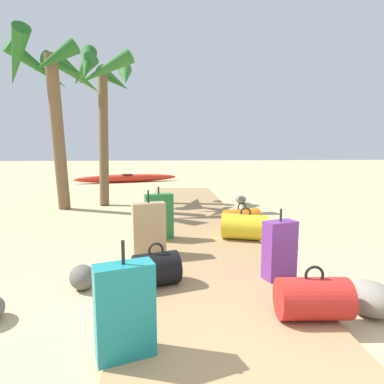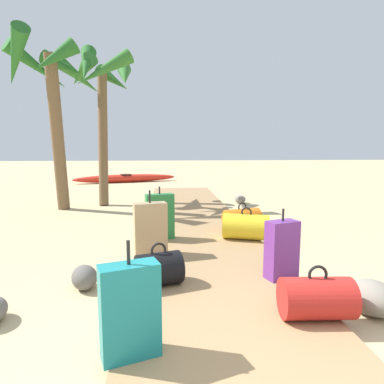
{
  "view_description": "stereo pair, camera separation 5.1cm",
  "coord_description": "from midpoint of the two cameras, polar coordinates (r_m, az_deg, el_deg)",
  "views": [
    {
      "loc": [
        -0.48,
        -1.47,
        1.51
      ],
      "look_at": [
        0.02,
        5.45,
        0.55
      ],
      "focal_mm": 31.1,
      "sensor_mm": 36.0,
      "label": 1
    },
    {
      "loc": [
        -0.53,
        -1.47,
        1.51
      ],
      "look_at": [
        0.02,
        5.45,
        0.55
      ],
      "focal_mm": 31.1,
      "sensor_mm": 36.0,
      "label": 2
    }
  ],
  "objects": [
    {
      "name": "duffel_bag_black",
      "position": [
        3.54,
        -6.14,
        -12.97
      ],
      "size": [
        0.54,
        0.47,
        0.45
      ],
      "color": "black",
      "rests_on": "boardwalk"
    },
    {
      "name": "rock_right_mid",
      "position": [
        8.95,
        8.1,
        -1.23
      ],
      "size": [
        0.37,
        0.39,
        0.21
      ],
      "primitive_type": "ellipsoid",
      "rotation": [
        0.0,
        0.0,
        1.94
      ],
      "color": "gray",
      "rests_on": "ground"
    },
    {
      "name": "suitcase_purple",
      "position": [
        3.76,
        14.76,
        -9.54
      ],
      "size": [
        0.38,
        0.28,
        0.77
      ],
      "color": "#6B2D84",
      "rests_on": "boardwalk"
    },
    {
      "name": "suitcase_tan",
      "position": [
        4.44,
        -7.5,
        -6.28
      ],
      "size": [
        0.46,
        0.28,
        0.86
      ],
      "color": "tan",
      "rests_on": "boardwalk"
    },
    {
      "name": "palm_tree_far_left",
      "position": [
        8.49,
        -23.03,
        17.18
      ],
      "size": [
        2.16,
        2.34,
        3.93
      ],
      "color": "brown",
      "rests_on": "ground"
    },
    {
      "name": "suitcase_green",
      "position": [
        5.16,
        -5.83,
        -4.22
      ],
      "size": [
        0.46,
        0.27,
        0.82
      ],
      "color": "#237538",
      "rests_on": "boardwalk"
    },
    {
      "name": "duffel_bag_orange",
      "position": [
        5.85,
        8.33,
        -4.55
      ],
      "size": [
        0.7,
        0.52,
        0.46
      ],
      "color": "orange",
      "rests_on": "boardwalk"
    },
    {
      "name": "palm_tree_near_left",
      "position": [
        9.02,
        -15.63,
        16.89
      ],
      "size": [
        2.14,
        2.22,
        3.77
      ],
      "color": "brown",
      "rests_on": "ground"
    },
    {
      "name": "rock_left_near",
      "position": [
        3.82,
        -18.33,
        -13.73
      ],
      "size": [
        0.37,
        0.42,
        0.26
      ],
      "primitive_type": "ellipsoid",
      "rotation": [
        0.0,
        0.0,
        1.95
      ],
      "color": "#5B5651",
      "rests_on": "ground"
    },
    {
      "name": "suitcase_teal",
      "position": [
        2.41,
        -11.22,
        -19.38
      ],
      "size": [
        0.43,
        0.29,
        0.82
      ],
      "color": "#197A7F",
      "rests_on": "boardwalk"
    },
    {
      "name": "kayak",
      "position": [
        14.27,
        -11.38,
        2.32
      ],
      "size": [
        4.26,
        1.69,
        0.34
      ],
      "color": "red",
      "rests_on": "ground"
    },
    {
      "name": "duffel_bag_red",
      "position": [
        3.07,
        20.12,
        -16.69
      ],
      "size": [
        0.6,
        0.38,
        0.46
      ],
      "color": "red",
      "rests_on": "boardwalk"
    },
    {
      "name": "ground_plane",
      "position": [
        5.66,
        0.73,
        -7.59
      ],
      "size": [
        60.0,
        60.0,
        0.0
      ],
      "primitive_type": "plane",
      "color": "tan"
    },
    {
      "name": "rock_right_near",
      "position": [
        3.53,
        28.17,
        -15.68
      ],
      "size": [
        0.53,
        0.57,
        0.31
      ],
      "primitive_type": "ellipsoid",
      "rotation": [
        0.0,
        0.0,
        0.34
      ],
      "color": "gray",
      "rests_on": "ground"
    },
    {
      "name": "duffel_bag_yellow",
      "position": [
        5.21,
        9.0,
        -5.9
      ],
      "size": [
        0.78,
        0.58,
        0.5
      ],
      "color": "gold",
      "rests_on": "boardwalk"
    },
    {
      "name": "boardwalk",
      "position": [
        6.61,
        -0.06,
        -4.98
      ],
      "size": [
        1.82,
        9.91,
        0.08
      ],
      "primitive_type": "cube",
      "color": "#9E7A51",
      "rests_on": "ground"
    }
  ]
}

